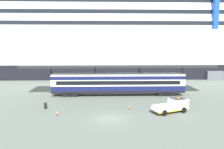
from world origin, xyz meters
name	(u,v)px	position (x,y,z in m)	size (l,w,h in m)	color
ground_plane	(110,119)	(0.00, 0.00, 0.00)	(400.00, 400.00, 0.00)	#60685D
cruise_ship	(127,33)	(6.81, 47.26, 13.15)	(165.85, 31.94, 38.34)	black
platform_canopy	(118,64)	(1.84, 13.75, 5.92)	(35.17, 5.79, 6.17)	silver
train_carriage	(118,83)	(1.84, 13.34, 2.31)	(24.57, 2.81, 4.11)	black
service_truck	(173,105)	(8.99, 2.61, 0.99)	(5.58, 3.84, 2.02)	white
traffic_cone_near	(129,107)	(2.98, 4.34, 0.31)	(0.36, 0.36, 0.64)	black
traffic_cone_mid	(57,113)	(-7.12, 1.66, 0.35)	(0.36, 0.36, 0.71)	black
dockside_crane	(218,11)	(29.56, 32.25, 18.37)	(13.38, 4.40, 59.64)	#595960
quay_bollard	(45,105)	(-9.57, 4.80, 0.52)	(0.48, 0.48, 0.96)	black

